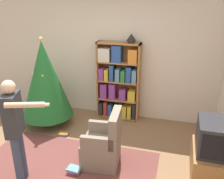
{
  "coord_description": "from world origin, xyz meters",
  "views": [
    {
      "loc": [
        1.43,
        -2.81,
        2.58
      ],
      "look_at": [
        0.38,
        0.96,
        1.05
      ],
      "focal_mm": 40.0,
      "sensor_mm": 36.0,
      "label": 1
    }
  ],
  "objects": [
    {
      "name": "wall_back",
      "position": [
        0.0,
        2.18,
        1.3
      ],
      "size": [
        8.0,
        0.1,
        2.6
      ],
      "color": "beige",
      "rests_on": "ground_plane"
    },
    {
      "name": "christmas_tree",
      "position": [
        -1.08,
        1.29,
        0.98
      ],
      "size": [
        1.02,
        1.02,
        1.82
      ],
      "color": "#4C3323",
      "rests_on": "ground_plane"
    },
    {
      "name": "armchair",
      "position": [
        0.41,
        0.36,
        0.32
      ],
      "size": [
        0.62,
        0.61,
        0.92
      ],
      "rotation": [
        0.0,
        0.0,
        -1.47
      ],
      "color": "#7A6B5B",
      "rests_on": "ground_plane"
    },
    {
      "name": "table_lamp",
      "position": [
        0.49,
        1.98,
        1.76
      ],
      "size": [
        0.2,
        0.2,
        0.18
      ],
      "color": "#473828",
      "rests_on": "bookshelf"
    },
    {
      "name": "area_rug",
      "position": [
        -0.12,
        0.01,
        0.0
      ],
      "size": [
        2.78,
        1.7,
        0.01
      ],
      "color": "brown",
      "rests_on": "ground_plane"
    },
    {
      "name": "tv_stand",
      "position": [
        1.99,
        0.52,
        0.22
      ],
      "size": [
        0.47,
        0.77,
        0.43
      ],
      "color": "#996638",
      "rests_on": "ground_plane"
    },
    {
      "name": "standing_person",
      "position": [
        -0.6,
        -0.34,
        0.92
      ],
      "size": [
        0.71,
        0.45,
        1.56
      ],
      "rotation": [
        0.0,
        0.0,
        -1.25
      ],
      "color": "#38425B",
      "rests_on": "ground_plane"
    },
    {
      "name": "book_pile_near_tree",
      "position": [
        -0.59,
        0.96,
        0.02
      ],
      "size": [
        0.2,
        0.15,
        0.05
      ],
      "color": "#284C93",
      "rests_on": "ground_plane"
    },
    {
      "name": "television",
      "position": [
        1.99,
        0.51,
        0.67
      ],
      "size": [
        0.41,
        0.61,
        0.47
      ],
      "color": "#28282D",
      "rests_on": "tv_stand"
    },
    {
      "name": "bookshelf",
      "position": [
        0.22,
        1.97,
        0.82
      ],
      "size": [
        0.89,
        0.27,
        1.66
      ],
      "color": "#A8703D",
      "rests_on": "ground_plane"
    },
    {
      "name": "game_remote",
      "position": [
        1.85,
        0.28,
        0.45
      ],
      "size": [
        0.04,
        0.12,
        0.02
      ],
      "color": "white",
      "rests_on": "tv_stand"
    },
    {
      "name": "book_pile_by_chair",
      "position": [
        0.04,
        0.01,
        0.05
      ],
      "size": [
        0.22,
        0.18,
        0.09
      ],
      "color": "#843889",
      "rests_on": "ground_plane"
    },
    {
      "name": "ground_plane",
      "position": [
        0.0,
        0.0,
        0.0
      ],
      "size": [
        14.0,
        14.0,
        0.0
      ],
      "primitive_type": "plane",
      "color": "#846042"
    }
  ]
}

